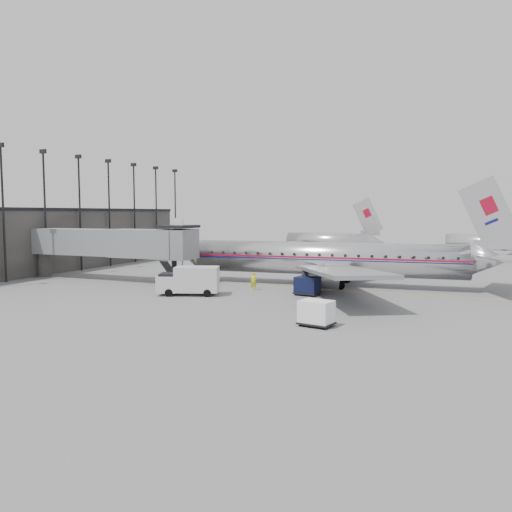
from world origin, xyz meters
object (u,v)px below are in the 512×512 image
Objects in this scene: baggage_cart_white at (316,313)px; service_van at (189,280)px; airliner at (333,259)px; ramp_worker at (254,281)px; baggage_cart_navy at (307,285)px.

service_van is at bearing 162.79° from baggage_cart_white.
airliner reaches higher than baggage_cart_white.
airliner is 19.77× the size of ramp_worker.
ramp_worker is at bearing 139.15° from baggage_cart_white.
ramp_worker reaches higher than baggage_cart_white.
baggage_cart_white is at bearing -62.39° from baggage_cart_navy.
service_van reaches higher than baggage_cart_navy.
baggage_cart_navy is (10.28, 4.02, -0.48)m from service_van.
baggage_cart_white is 16.36m from ramp_worker.
baggage_cart_white is at bearing -48.47° from service_van.
ramp_worker is at bearing 28.82° from service_van.
ramp_worker is (-9.94, 13.00, -0.03)m from baggage_cart_white.
baggage_cart_navy is 1.35× the size of ramp_worker.
service_van is 6.74m from ramp_worker.
baggage_cart_navy is 5.89m from ramp_worker.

